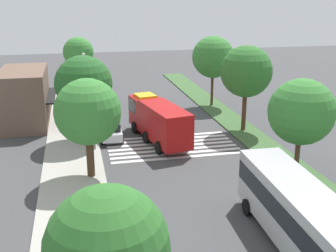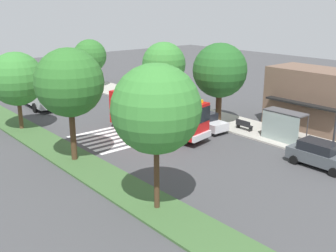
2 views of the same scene
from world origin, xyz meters
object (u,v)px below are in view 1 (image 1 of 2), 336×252
at_px(median_tree_center, 213,57).
at_px(parked_car_mid, 111,129).
at_px(sidewalk_tree_west, 88,112).
at_px(street_lamp, 85,75).
at_px(median_tree_west, 246,72).
at_px(sidewalk_tree_far_east, 78,52).
at_px(transit_bus, 302,215).
at_px(bus_stop_shelter, 81,102).
at_px(bench_near_shelter, 82,125).
at_px(fire_truck, 157,119).
at_px(sidewalk_tree_center, 84,85).
at_px(median_tree_far_west, 301,112).
at_px(fire_hydrant, 101,188).
at_px(sidewalk_tree_far_west, 107,248).
at_px(parked_car_east, 102,99).

bearing_deg(median_tree_center, parked_car_mid, 125.66).
bearing_deg(median_tree_center, sidewalk_tree_west, 139.45).
xyz_separation_m(street_lamp, median_tree_west, (-12.08, -14.44, 1.97)).
relative_size(sidewalk_tree_west, sidewalk_tree_far_east, 1.04).
relative_size(transit_bus, sidewalk_tree_far_east, 1.70).
bearing_deg(bus_stop_shelter, median_tree_west, -115.63).
height_order(bench_near_shelter, sidewalk_tree_west, sidewalk_tree_west).
height_order(fire_truck, median_tree_center, median_tree_center).
xyz_separation_m(parked_car_mid, median_tree_west, (-0.58, -12.64, 4.92)).
height_order(sidewalk_tree_center, median_tree_far_west, sidewalk_tree_center).
height_order(sidewalk_tree_west, fire_hydrant, sidewalk_tree_west).
distance_m(sidewalk_tree_west, median_tree_center, 22.84).
bearing_deg(sidewalk_tree_far_west, bench_near_shelter, 0.63).
bearing_deg(street_lamp, fire_hydrant, -179.75).
bearing_deg(transit_bus, parked_car_mid, -156.17).
bearing_deg(median_tree_west, transit_bus, 165.76).
xyz_separation_m(street_lamp, sidewalk_tree_west, (-19.78, 0.40, 1.08)).
distance_m(parked_car_east, sidewalk_tree_center, 12.71).
bearing_deg(parked_car_east, street_lamp, 91.49).
distance_m(fire_truck, median_tree_far_west, 13.02).
height_order(sidewalk_tree_far_west, sidewalk_tree_center, sidewalk_tree_center).
relative_size(parked_car_mid, bench_near_shelter, 2.93).
bearing_deg(bench_near_shelter, parked_car_mid, -136.99).
distance_m(bench_near_shelter, median_tree_center, 17.23).
xyz_separation_m(sidewalk_tree_far_east, median_tree_west, (-24.03, -14.84, 0.90)).
height_order(sidewalk_tree_west, sidewalk_tree_center, sidewalk_tree_center).
bearing_deg(median_tree_west, sidewalk_tree_west, 117.41).
distance_m(bus_stop_shelter, median_tree_far_west, 23.21).
relative_size(bus_stop_shelter, median_tree_center, 0.44).
bearing_deg(sidewalk_tree_far_east, median_tree_far_west, -156.53).
xyz_separation_m(transit_bus, sidewalk_tree_center, (19.64, 9.95, 3.09)).
height_order(street_lamp, sidewalk_tree_west, sidewalk_tree_west).
xyz_separation_m(sidewalk_tree_far_west, sidewalk_tree_west, (15.65, 0.00, 0.60)).
xyz_separation_m(parked_car_mid, sidewalk_tree_west, (-8.27, 2.20, 4.03)).
bearing_deg(median_tree_center, median_tree_west, 180.00).
bearing_deg(parked_car_mid, bench_near_shelter, 44.19).
xyz_separation_m(fire_truck, median_tree_far_west, (-9.40, -8.61, 2.66)).
bearing_deg(sidewalk_tree_west, sidewalk_tree_far_east, -0.00).
bearing_deg(median_tree_center, bus_stop_shelter, 99.03).
xyz_separation_m(median_tree_far_west, median_tree_west, (10.15, 0.00, 1.11)).
distance_m(sidewalk_tree_center, median_tree_center, 17.52).
height_order(fire_truck, transit_bus, fire_truck).
height_order(parked_car_east, sidewalk_tree_center, sidewalk_tree_center).
relative_size(sidewalk_tree_far_west, median_tree_center, 0.80).
relative_size(parked_car_east, sidewalk_tree_west, 0.64).
xyz_separation_m(bus_stop_shelter, sidewalk_tree_center, (-6.89, -0.27, 3.28)).
bearing_deg(fire_truck, median_tree_far_west, -148.28).
distance_m(bus_stop_shelter, sidewalk_tree_center, 7.63).
xyz_separation_m(parked_car_mid, sidewalk_tree_center, (-0.21, 2.20, 4.31)).
xyz_separation_m(sidewalk_tree_far_west, median_tree_west, (23.34, -14.84, 1.48)).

